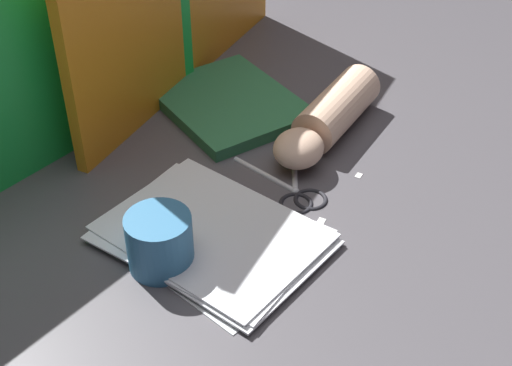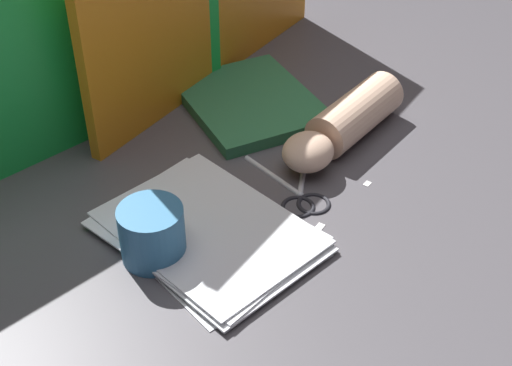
# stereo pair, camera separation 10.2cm
# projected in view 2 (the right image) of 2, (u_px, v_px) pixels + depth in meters

# --- Properties ---
(ground_plane) EXTENTS (6.00, 6.00, 0.00)m
(ground_plane) POSITION_uv_depth(u_px,v_px,m) (269.00, 209.00, 1.07)
(ground_plane) COLOR #4C494F
(backdrop_panel_left) EXTENTS (0.73, 0.03, 0.35)m
(backdrop_panel_left) POSITION_uv_depth(u_px,v_px,m) (33.00, 56.00, 1.08)
(backdrop_panel_left) COLOR green
(backdrop_panel_left) RESTS_ON ground_plane
(paper_stack) EXTENTS (0.24, 0.31, 0.02)m
(paper_stack) POSITION_uv_depth(u_px,v_px,m) (209.00, 232.00, 1.01)
(paper_stack) COLOR white
(paper_stack) RESTS_ON ground_plane
(book_closed) EXTENTS (0.29, 0.32, 0.02)m
(book_closed) POSITION_uv_depth(u_px,v_px,m) (250.00, 102.00, 1.29)
(book_closed) COLOR #2D7247
(book_closed) RESTS_ON ground_plane
(scissors) EXTENTS (0.17, 0.19, 0.01)m
(scissors) POSITION_uv_depth(u_px,v_px,m) (300.00, 192.00, 1.09)
(scissors) COLOR silver
(scissors) RESTS_ON ground_plane
(hand_forearm) EXTENTS (0.29, 0.11, 0.08)m
(hand_forearm) POSITION_uv_depth(u_px,v_px,m) (344.00, 123.00, 1.18)
(hand_forearm) COLOR beige
(hand_forearm) RESTS_ON ground_plane
(paper_scrap_near) EXTENTS (0.01, 0.01, 0.00)m
(paper_scrap_near) POSITION_uv_depth(u_px,v_px,m) (367.00, 183.00, 1.11)
(paper_scrap_near) COLOR white
(paper_scrap_near) RESTS_ON ground_plane
(paper_scrap_mid) EXTENTS (0.03, 0.02, 0.00)m
(paper_scrap_mid) POSITION_uv_depth(u_px,v_px,m) (318.00, 228.00, 1.03)
(paper_scrap_mid) COLOR white
(paper_scrap_mid) RESTS_ON ground_plane
(mug) EXTENTS (0.09, 0.09, 0.08)m
(mug) POSITION_uv_depth(u_px,v_px,m) (152.00, 233.00, 0.96)
(mug) COLOR teal
(mug) RESTS_ON ground_plane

